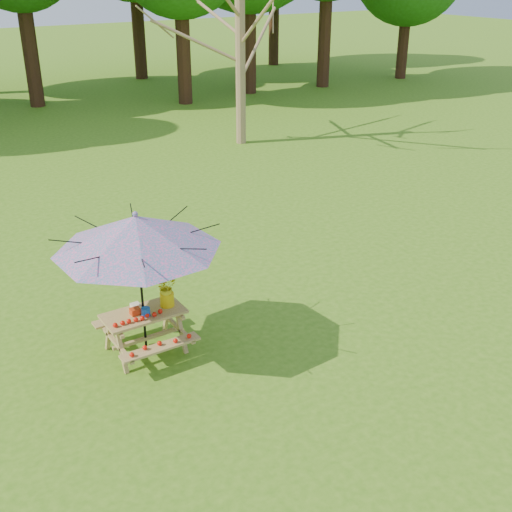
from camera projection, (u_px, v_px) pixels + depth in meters
picnic_table at (145, 333)px, 9.65m from camera, size 1.20×1.32×0.67m
patio_umbrella at (137, 233)px, 8.98m from camera, size 3.04×3.04×2.27m
produce_bins at (140, 310)px, 9.47m from camera, size 0.25×0.44×0.13m
tomatoes_row at (139, 318)px, 9.29m from camera, size 0.77×0.13×0.07m
flower_bucket at (166, 291)px, 9.60m from camera, size 0.31×0.28×0.48m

